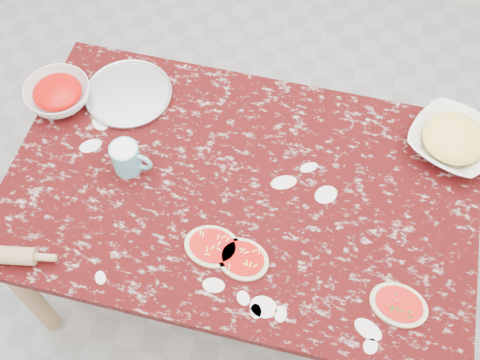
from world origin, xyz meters
The scene contains 9 objects.
ground centered at (0.00, 0.00, 0.00)m, with size 4.00×4.00×0.00m, color gray.
worktable centered at (0.00, 0.00, 0.67)m, with size 1.60×1.00×0.75m.
pizza_tray centered at (-0.50, 0.29, 0.76)m, with size 0.32×0.32×0.01m, color #B2B2B7.
sauce_bowl centered at (-0.74, 0.20, 0.79)m, with size 0.24×0.24×0.08m, color white.
cheese_bowl centered at (0.68, 0.34, 0.79)m, with size 0.29×0.29×0.07m, color white.
flour_mug centered at (-0.39, -0.01, 0.81)m, with size 0.15×0.10×0.11m.
pizza_left centered at (-0.03, -0.24, 0.76)m, with size 0.19×0.16×0.02m.
pizza_mid centered at (0.07, -0.26, 0.76)m, with size 0.19×0.17×0.02m.
pizza_right centered at (0.57, -0.29, 0.76)m, with size 0.20×0.16×0.02m.
Camera 1 is at (0.24, -0.98, 2.48)m, focal length 44.15 mm.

